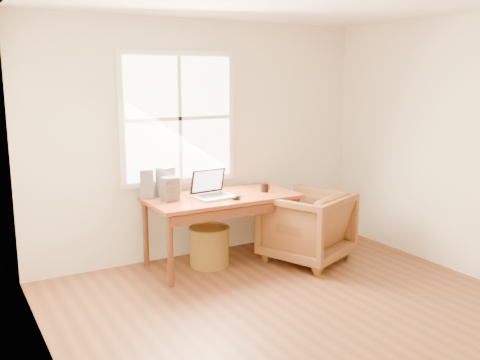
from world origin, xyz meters
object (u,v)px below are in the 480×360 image
object	(u,v)px
armchair	(306,226)
coffee_mug	(264,188)
desk	(222,197)
cd_stack_a	(166,182)
wicker_stool	(209,247)
laptop	(215,185)

from	to	relation	value
armchair	coffee_mug	bearing A→B (deg)	-64.03
desk	coffee_mug	size ratio (longest dim) A/B	16.93
armchair	cd_stack_a	size ratio (longest dim) A/B	2.70
desk	cd_stack_a	xyz separation A→B (m)	(-0.53, 0.26, 0.18)
armchair	wicker_stool	world-z (taller)	armchair
laptop	coffee_mug	distance (m)	0.61
desk	wicker_stool	xyz separation A→B (m)	(-0.15, -0.00, -0.52)
coffee_mug	cd_stack_a	distance (m)	1.08
desk	armchair	size ratio (longest dim) A/B	1.89
wicker_stool	coffee_mug	xyz separation A→B (m)	(0.65, -0.07, 0.59)
desk	laptop	bearing A→B (deg)	-147.69
cd_stack_a	wicker_stool	bearing A→B (deg)	-34.56
laptop	cd_stack_a	size ratio (longest dim) A/B	1.23
cd_stack_a	coffee_mug	bearing A→B (deg)	-17.67
desk	coffee_mug	distance (m)	0.50
wicker_stool	armchair	bearing A→B (deg)	-20.76
armchair	cd_stack_a	bearing A→B (deg)	-47.19
laptop	coffee_mug	bearing A→B (deg)	-4.80
desk	wicker_stool	bearing A→B (deg)	-180.00
laptop	cd_stack_a	bearing A→B (deg)	136.15
desk	laptop	world-z (taller)	laptop
desk	coffee_mug	bearing A→B (deg)	-7.80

